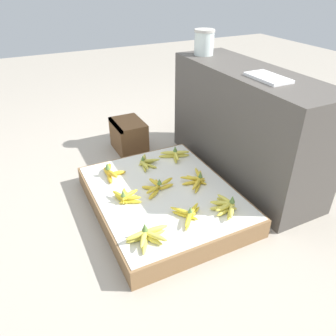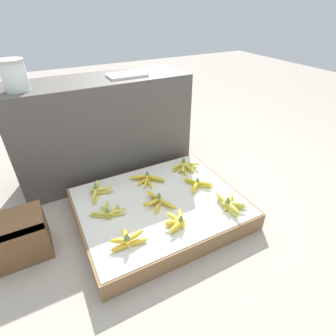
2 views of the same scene
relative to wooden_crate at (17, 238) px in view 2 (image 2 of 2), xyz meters
The scene contains 15 objects.
ground_plane 0.87m from the wooden_crate, ahead, with size 10.00×10.00×0.00m, color #A89E8E.
display_platform 0.86m from the wooden_crate, ahead, with size 1.06×0.86×0.13m.
back_vendor_table 0.99m from the wooden_crate, 40.95° to the left, with size 1.34×0.43×0.79m.
wooden_crate is the anchor object (origin of this frame).
banana_bunch_front_left 0.64m from the wooden_crate, 31.43° to the right, with size 0.21×0.15×0.11m.
banana_bunch_front_midleft 0.92m from the wooden_crate, 21.47° to the right, with size 0.16×0.16×0.09m.
banana_bunch_front_midright 1.27m from the wooden_crate, 16.09° to the right, with size 0.17×0.24×0.10m.
banana_bunch_middle_left 0.52m from the wooden_crate, ahead, with size 0.23×0.16×0.08m.
banana_bunch_middle_midleft 0.84m from the wooden_crate, ahead, with size 0.19×0.23×0.09m.
banana_bunch_middle_midright 1.17m from the wooden_crate, ahead, with size 0.21×0.19×0.08m.
banana_bunch_back_left 0.54m from the wooden_crate, 19.25° to the left, with size 0.17×0.23×0.10m.
banana_bunch_back_midleft 0.89m from the wooden_crate, 10.11° to the left, with size 0.24×0.21×0.09m.
banana_bunch_back_midright 1.21m from the wooden_crate, ahead, with size 0.23×0.16×0.10m.
glass_jar 0.96m from the wooden_crate, 69.46° to the left, with size 0.15×0.15×0.18m.
foam_tray_white 1.28m from the wooden_crate, 31.86° to the left, with size 0.28×0.15×0.02m.
Camera 2 is at (-0.58, -1.22, 1.27)m, focal length 28.00 mm.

